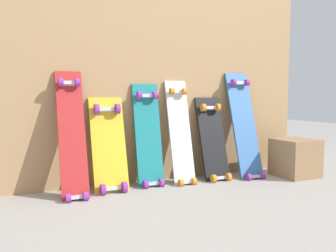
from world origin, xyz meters
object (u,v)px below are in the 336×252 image
at_px(skateboard_red, 72,139).
at_px(skateboard_blue, 245,129).
at_px(skateboard_black, 213,143).
at_px(skateboard_yellow, 109,149).
at_px(skateboard_teal, 149,139).
at_px(skateboard_white, 181,136).
at_px(wooden_crate, 295,158).

relative_size(skateboard_red, skateboard_blue, 0.97).
bearing_deg(skateboard_black, skateboard_yellow, 179.55).
bearing_deg(skateboard_blue, skateboard_yellow, 178.31).
xyz_separation_m(skateboard_yellow, skateboard_blue, (1.08, -0.03, 0.09)).
distance_m(skateboard_teal, skateboard_white, 0.24).
xyz_separation_m(skateboard_red, skateboard_black, (1.05, 0.03, -0.08)).
bearing_deg(skateboard_blue, skateboard_white, 176.69).
relative_size(skateboard_blue, wooden_crate, 3.04).
bearing_deg(skateboard_red, skateboard_yellow, 8.30).
distance_m(skateboard_red, skateboard_yellow, 0.26).
xyz_separation_m(skateboard_yellow, skateboard_black, (0.81, -0.01, -0.00)).
relative_size(skateboard_red, skateboard_teal, 1.10).
bearing_deg(skateboard_teal, skateboard_yellow, -175.54).
height_order(skateboard_teal, wooden_crate, skateboard_teal).
xyz_separation_m(skateboard_blue, wooden_crate, (0.36, -0.17, -0.23)).
bearing_deg(skateboard_red, skateboard_blue, 0.16).
relative_size(skateboard_white, skateboard_blue, 0.92).
bearing_deg(wooden_crate, skateboard_red, 174.30).
xyz_separation_m(skateboard_red, wooden_crate, (1.69, -0.17, -0.21)).
xyz_separation_m(skateboard_yellow, skateboard_white, (0.53, -0.00, 0.06)).
xyz_separation_m(skateboard_teal, skateboard_black, (0.52, -0.03, -0.05)).
height_order(skateboard_teal, skateboard_white, skateboard_white).
height_order(skateboard_white, wooden_crate, skateboard_white).
relative_size(skateboard_red, skateboard_black, 1.25).
xyz_separation_m(skateboard_white, wooden_crate, (0.91, -0.20, -0.19)).
xyz_separation_m(skateboard_yellow, skateboard_teal, (0.29, 0.02, 0.05)).
bearing_deg(skateboard_yellow, skateboard_white, -0.01).
height_order(skateboard_teal, skateboard_black, skateboard_teal).
relative_size(skateboard_teal, skateboard_blue, 0.88).
height_order(skateboard_yellow, skateboard_white, skateboard_white).
height_order(skateboard_red, skateboard_white, skateboard_red).
distance_m(skateboard_black, wooden_crate, 0.68).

